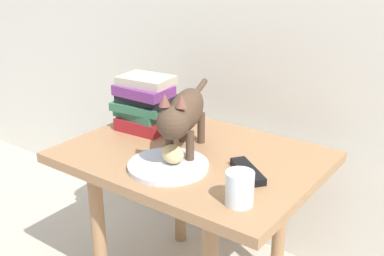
{
  "coord_description": "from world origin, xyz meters",
  "views": [
    {
      "loc": [
        0.76,
        -1.05,
        1.1
      ],
      "look_at": [
        0.0,
        0.0,
        0.59
      ],
      "focal_mm": 43.95,
      "sensor_mm": 36.0,
      "label": 1
    }
  ],
  "objects": [
    {
      "name": "side_table",
      "position": [
        0.0,
        0.0,
        0.44
      ],
      "size": [
        0.76,
        0.56,
        0.51
      ],
      "color": "#9E724C",
      "rests_on": "ground"
    },
    {
      "name": "plate",
      "position": [
        0.01,
        -0.12,
        0.52
      ],
      "size": [
        0.23,
        0.23,
        0.01
      ],
      "primitive_type": "cylinder",
      "color": "silver",
      "rests_on": "side_table"
    },
    {
      "name": "bread_roll",
      "position": [
        0.01,
        -0.11,
        0.55
      ],
      "size": [
        0.1,
        0.09,
        0.05
      ],
      "primitive_type": "ellipsoid",
      "rotation": [
        0.0,
        0.0,
        2.54
      ],
      "color": "#E0BC7A",
      "rests_on": "plate"
    },
    {
      "name": "cat",
      "position": [
        -0.01,
        -0.03,
        0.64
      ],
      "size": [
        0.23,
        0.45,
        0.23
      ],
      "color": "#4C3828",
      "rests_on": "side_table"
    },
    {
      "name": "book_stack",
      "position": [
        -0.24,
        0.06,
        0.6
      ],
      "size": [
        0.21,
        0.16,
        0.18
      ],
      "color": "maroon",
      "rests_on": "side_table"
    },
    {
      "name": "candle_jar",
      "position": [
        0.27,
        -0.18,
        0.55
      ],
      "size": [
        0.07,
        0.07,
        0.08
      ],
      "color": "silver",
      "rests_on": "side_table"
    },
    {
      "name": "tv_remote",
      "position": [
        0.21,
        -0.03,
        0.52
      ],
      "size": [
        0.15,
        0.13,
        0.02
      ],
      "primitive_type": "cube",
      "rotation": [
        0.0,
        0.0,
        -0.64
      ],
      "color": "black",
      "rests_on": "side_table"
    }
  ]
}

